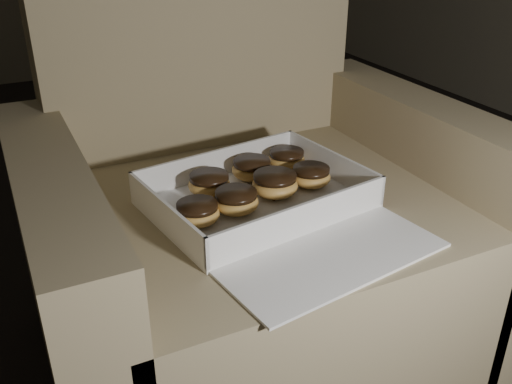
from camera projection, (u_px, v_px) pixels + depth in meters
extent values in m
plane|color=black|center=(133.00, 311.00, 1.42)|extent=(4.50, 4.50, 0.00)
cube|color=#90805C|center=(260.00, 278.00, 1.20)|extent=(0.69, 0.69, 0.41)
cube|color=#90805C|center=(197.00, 30.00, 1.24)|extent=(0.69, 0.14, 0.50)
cube|color=#90805C|center=(72.00, 301.00, 1.02)|extent=(0.12, 0.69, 0.54)
cube|color=#90805C|center=(407.00, 212.00, 1.31)|extent=(0.12, 0.69, 0.54)
cube|color=white|center=(256.00, 204.00, 1.05)|extent=(0.41, 0.33, 0.01)
cube|color=white|center=(217.00, 163.00, 1.14)|extent=(0.37, 0.06, 0.06)
cube|color=white|center=(303.00, 219.00, 0.94)|extent=(0.37, 0.06, 0.06)
cube|color=white|center=(165.00, 216.00, 0.95)|extent=(0.05, 0.28, 0.06)
cube|color=white|center=(332.00, 165.00, 1.13)|extent=(0.05, 0.28, 0.06)
cube|color=#CF5361|center=(334.00, 164.00, 1.13)|extent=(0.04, 0.27, 0.05)
cube|color=white|center=(334.00, 258.00, 0.89)|extent=(0.38, 0.21, 0.01)
ellipsoid|color=gold|center=(252.00, 170.00, 1.13)|extent=(0.08, 0.08, 0.04)
cylinder|color=black|center=(252.00, 162.00, 1.12)|extent=(0.07, 0.07, 0.01)
ellipsoid|color=gold|center=(275.00, 185.00, 1.06)|extent=(0.09, 0.09, 0.04)
cylinder|color=black|center=(275.00, 177.00, 1.06)|extent=(0.08, 0.08, 0.01)
ellipsoid|color=gold|center=(311.00, 177.00, 1.10)|extent=(0.08, 0.08, 0.04)
cylinder|color=black|center=(311.00, 170.00, 1.10)|extent=(0.07, 0.07, 0.01)
ellipsoid|color=gold|center=(198.00, 214.00, 0.97)|extent=(0.08, 0.08, 0.04)
cylinder|color=black|center=(197.00, 206.00, 0.96)|extent=(0.07, 0.07, 0.01)
ellipsoid|color=gold|center=(236.00, 202.00, 1.01)|extent=(0.08, 0.08, 0.04)
cylinder|color=black|center=(236.00, 194.00, 1.00)|extent=(0.07, 0.07, 0.01)
ellipsoid|color=gold|center=(287.00, 160.00, 1.18)|extent=(0.08, 0.08, 0.04)
cylinder|color=black|center=(287.00, 153.00, 1.17)|extent=(0.07, 0.07, 0.01)
ellipsoid|color=gold|center=(209.00, 185.00, 1.07)|extent=(0.08, 0.08, 0.04)
cylinder|color=black|center=(209.00, 177.00, 1.06)|extent=(0.07, 0.07, 0.01)
ellipsoid|color=black|center=(247.00, 208.00, 1.02)|extent=(0.01, 0.01, 0.00)
ellipsoid|color=black|center=(317.00, 183.00, 1.11)|extent=(0.01, 0.01, 0.00)
ellipsoid|color=black|center=(274.00, 200.00, 1.05)|extent=(0.01, 0.01, 0.00)
ellipsoid|color=black|center=(246.00, 225.00, 0.97)|extent=(0.01, 0.01, 0.00)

